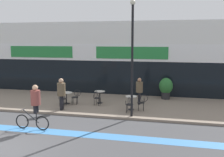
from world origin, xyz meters
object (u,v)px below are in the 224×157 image
(bistro_table_2, at_px, (131,100))
(cafe_chair_1_near, at_px, (97,97))
(pedestrian_far_end, at_px, (61,91))
(bistro_table_0, at_px, (66,96))
(cafe_chair_2_side, at_px, (142,101))
(cafe_chair_0_near, at_px, (62,98))
(bistro_table_1, at_px, (100,95))
(lamp_post, at_px, (132,51))
(cafe_chair_0_side, at_px, (76,96))
(cyclist_0, at_px, (35,104))
(cafe_chair_2_near, at_px, (129,103))
(pedestrian_near_end, at_px, (139,89))
(planter_pot, at_px, (166,87))

(bistro_table_2, bearing_deg, cafe_chair_1_near, 166.96)
(pedestrian_far_end, bearing_deg, bistro_table_0, -80.62)
(cafe_chair_1_near, bearing_deg, pedestrian_far_end, 137.95)
(cafe_chair_2_side, bearing_deg, cafe_chair_0_near, -5.94)
(bistro_table_0, xyz_separation_m, bistro_table_1, (1.95, 0.62, 0.02))
(bistro_table_0, bearing_deg, cafe_chair_1_near, -0.04)
(bistro_table_1, distance_m, lamp_post, 4.34)
(bistro_table_1, distance_m, cafe_chair_0_side, 1.46)
(cafe_chair_1_near, distance_m, cyclist_0, 4.70)
(cafe_chair_0_side, bearing_deg, bistro_table_0, -7.40)
(cafe_chair_1_near, height_order, cafe_chair_2_near, same)
(cafe_chair_1_near, xyz_separation_m, pedestrian_near_end, (2.43, 0.91, 0.44))
(cafe_chair_0_side, relative_size, cafe_chair_2_side, 1.00)
(bistro_table_1, distance_m, cafe_chair_2_side, 2.98)
(bistro_table_2, xyz_separation_m, cafe_chair_2_side, (0.63, 0.01, -0.03))
(lamp_post, bearing_deg, bistro_table_1, 135.00)
(bistro_table_1, bearing_deg, pedestrian_far_end, -129.77)
(cafe_chair_2_side, relative_size, lamp_post, 0.15)
(pedestrian_near_end, distance_m, pedestrian_far_end, 4.67)
(cafe_chair_0_near, relative_size, pedestrian_far_end, 0.51)
(cafe_chair_2_near, relative_size, cafe_chair_2_side, 1.00)
(cafe_chair_0_near, bearing_deg, planter_pot, -63.18)
(lamp_post, distance_m, pedestrian_far_end, 4.62)
(cafe_chair_0_near, bearing_deg, cafe_chair_2_near, -99.78)
(bistro_table_2, bearing_deg, pedestrian_far_end, -167.10)
(planter_pot, bearing_deg, cafe_chair_2_side, -110.29)
(cafe_chair_0_near, height_order, cafe_chair_0_side, same)
(cyclist_0, height_order, pedestrian_near_end, cyclist_0)
(cafe_chair_2_side, xyz_separation_m, cyclist_0, (-4.37, -3.90, 0.56))
(cafe_chair_2_side, relative_size, pedestrian_far_end, 0.51)
(bistro_table_2, distance_m, planter_pot, 3.71)
(bistro_table_0, xyz_separation_m, cyclist_0, (0.35, -4.39, 0.57))
(cafe_chair_0_near, height_order, cafe_chair_1_near, same)
(planter_pot, bearing_deg, bistro_table_2, -119.33)
(bistro_table_2, distance_m, pedestrian_near_end, 1.49)
(bistro_table_2, xyz_separation_m, lamp_post, (0.21, -1.23, 2.77))
(cafe_chair_2_side, distance_m, lamp_post, 3.10)
(bistro_table_2, relative_size, lamp_post, 0.13)
(bistro_table_1, bearing_deg, cafe_chair_0_side, -155.26)
(cyclist_0, bearing_deg, bistro_table_2, -132.28)
(bistro_table_0, distance_m, bistro_table_1, 2.05)
(cyclist_0, bearing_deg, planter_pot, -126.36)
(cafe_chair_0_side, height_order, cafe_chair_2_near, same)
(cafe_chair_1_near, bearing_deg, cafe_chair_2_side, -91.72)
(cafe_chair_0_near, bearing_deg, cafe_chair_1_near, -74.97)
(cafe_chair_2_near, bearing_deg, pedestrian_near_end, -3.31)
(cafe_chair_1_near, bearing_deg, bistro_table_1, 7.26)
(cafe_chair_2_side, height_order, planter_pot, planter_pot)
(cafe_chair_1_near, relative_size, cyclist_0, 0.44)
(pedestrian_near_end, bearing_deg, bistro_table_1, 5.84)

